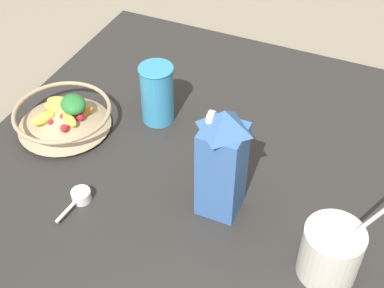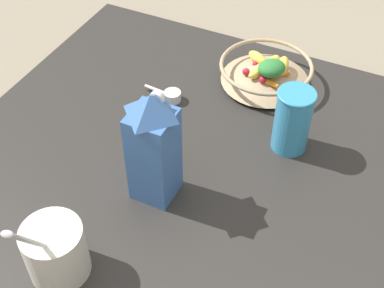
# 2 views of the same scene
# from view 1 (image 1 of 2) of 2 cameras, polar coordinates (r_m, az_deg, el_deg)

# --- Properties ---
(ground_plane) EXTENTS (6.00, 6.00, 0.00)m
(ground_plane) POSITION_cam_1_polar(r_m,az_deg,el_deg) (1.22, 3.18, -5.15)
(ground_plane) COLOR gray
(countertop) EXTENTS (1.14, 1.14, 0.05)m
(countertop) POSITION_cam_1_polar(r_m,az_deg,el_deg) (1.20, 3.22, -4.38)
(countertop) COLOR #2D2B28
(countertop) RESTS_ON ground_plane
(fruit_bowl) EXTENTS (0.23, 0.23, 0.09)m
(fruit_bowl) POSITION_cam_1_polar(r_m,az_deg,el_deg) (1.31, -13.51, 2.93)
(fruit_bowl) COLOR tan
(fruit_bowl) RESTS_ON countertop
(milk_carton) EXTENTS (0.08, 0.08, 0.26)m
(milk_carton) POSITION_cam_1_polar(r_m,az_deg,el_deg) (1.03, 3.22, -1.92)
(milk_carton) COLOR #3D6BB2
(milk_carton) RESTS_ON countertop
(yogurt_tub) EXTENTS (0.11, 0.16, 0.25)m
(yogurt_tub) POSITION_cam_1_polar(r_m,az_deg,el_deg) (1.01, 14.65, -10.89)
(yogurt_tub) COLOR silver
(yogurt_tub) RESTS_ON countertop
(drinking_cup) EXTENTS (0.08, 0.08, 0.15)m
(drinking_cup) POSITION_cam_1_polar(r_m,az_deg,el_deg) (1.28, -3.74, 5.48)
(drinking_cup) COLOR #3893C6
(drinking_cup) RESTS_ON countertop
(measuring_scoop) EXTENTS (0.10, 0.04, 0.02)m
(measuring_scoop) POSITION_cam_1_polar(r_m,az_deg,el_deg) (1.15, -11.86, -5.54)
(measuring_scoop) COLOR white
(measuring_scoop) RESTS_ON countertop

